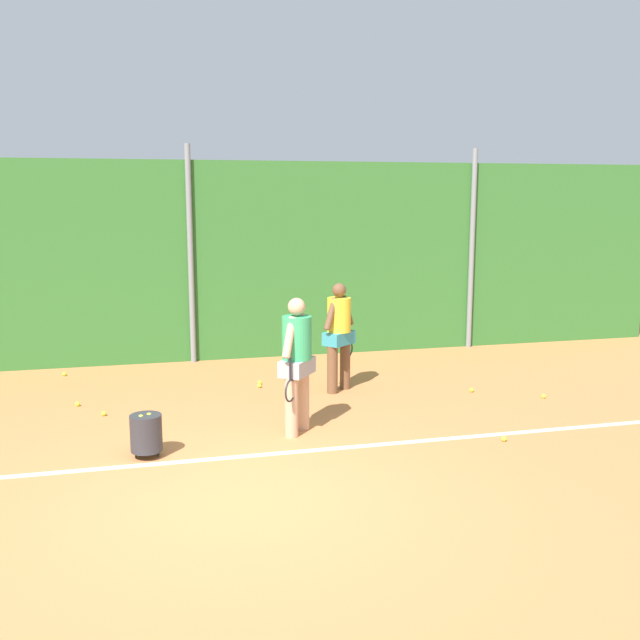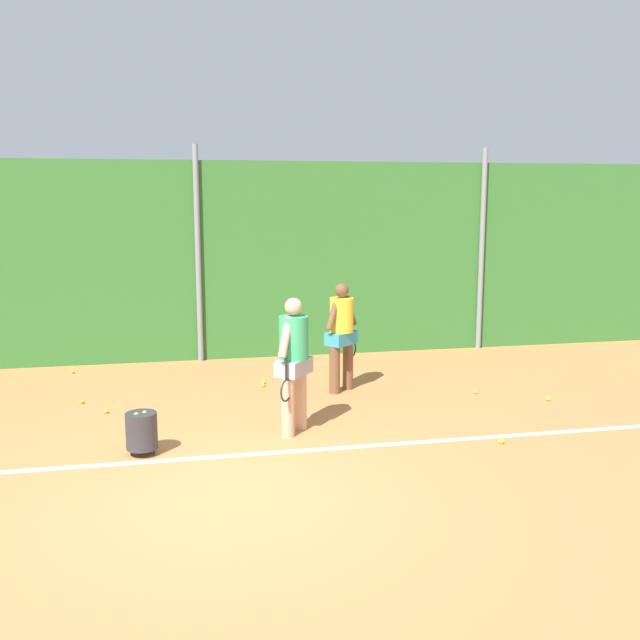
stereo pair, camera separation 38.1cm
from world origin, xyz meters
The scene contains 16 objects.
ground_plane centered at (0.00, 1.85, 0.00)m, with size 28.56×28.56×0.00m, color #C67542.
hedge_fence_backdrop centered at (0.00, 6.30, 1.78)m, with size 18.56×0.25×3.55m, color #33702D.
fence_post_center centered at (0.00, 6.13, 1.91)m, with size 0.10×0.10×3.82m, color gray.
fence_post_right centered at (5.35, 6.13, 1.91)m, with size 0.10×0.10×3.82m, color gray.
court_baseline_paint centered at (0.00, 1.16, 0.00)m, with size 13.56×0.10×0.01m, color white.
player_foreground_near centered at (0.97, 1.84, 0.96)m, with size 0.54×0.68×1.71m.
player_midcourt centered at (2.01, 3.62, 0.93)m, with size 0.60×0.57×1.66m.
ball_hopper centered at (-0.87, 1.41, 0.29)m, with size 0.36×0.36×0.51m.
tennis_ball_0 centered at (3.34, 0.91, 0.03)m, with size 0.07×0.07×0.07m, color #CCDB33.
tennis_ball_1 centered at (-1.42, 3.16, 0.03)m, with size 0.07×0.07×0.07m, color #CCDB33.
tennis_ball_3 centered at (0.86, 4.08, 0.03)m, with size 0.07×0.07×0.07m, color #CCDB33.
tennis_ball_4 centered at (3.94, 3.05, 0.03)m, with size 0.07×0.07×0.07m, color #CCDB33.
tennis_ball_5 centered at (0.89, 4.27, 0.03)m, with size 0.07×0.07×0.07m, color #CCDB33.
tennis_ball_6 centered at (-2.16, 5.60, 0.03)m, with size 0.07×0.07×0.07m, color #CCDB33.
tennis_ball_7 centered at (4.82, 2.48, 0.03)m, with size 0.07×0.07×0.07m, color #CCDB33.
tennis_ball_8 centered at (-1.80, 3.72, 0.03)m, with size 0.07×0.07×0.07m, color #CCDB33.
Camera 1 is at (-0.85, -6.67, 2.95)m, focal length 40.50 mm.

